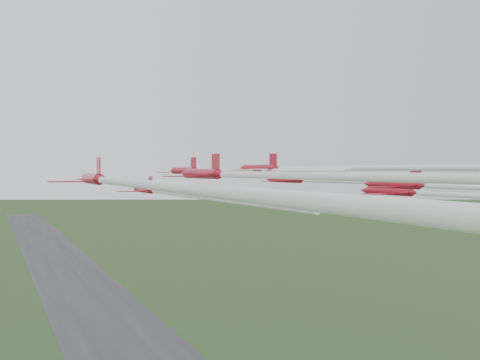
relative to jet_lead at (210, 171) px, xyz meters
name	(u,v)px	position (x,y,z in m)	size (l,w,h in m)	color
runway	(75,282)	(7.49, 195.33, -55.23)	(38.00, 900.00, 0.04)	#313133
jet_lead	(210,171)	(0.00, 0.00, 0.00)	(9.55, 48.40, 2.82)	red
jet_row2_left	(170,193)	(-10.40, -12.29, -2.72)	(8.11, 50.67, 2.44)	red
jet_row2_right	(321,181)	(15.28, -7.82, -1.48)	(9.02, 45.61, 2.66)	red
jet_row3_left	(126,182)	(-20.78, -32.88, -0.88)	(9.79, 68.93, 2.93)	red
jet_row3_mid	(347,168)	(2.91, -31.13, 0.34)	(9.22, 62.20, 2.36)	red
jet_row3_right	(437,194)	(26.65, -20.17, -3.27)	(9.95, 47.98, 2.95)	red
jet_row4_left	(260,175)	(-9.54, -35.25, -0.29)	(8.79, 53.88, 2.62)	red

